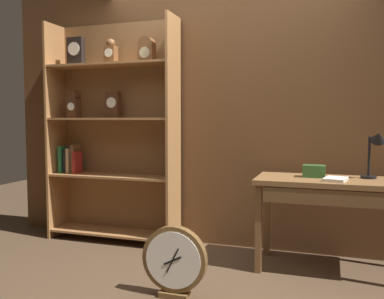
% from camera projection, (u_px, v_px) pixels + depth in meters
% --- Properties ---
extents(ground_plane, '(10.00, 10.00, 0.00)m').
position_uv_depth(ground_plane, '(186.00, 294.00, 2.97)').
color(ground_plane, '#4C3826').
extents(back_wood_panel, '(4.80, 0.05, 2.60)m').
position_uv_depth(back_wood_panel, '(228.00, 114.00, 4.04)').
color(back_wood_panel, brown).
rests_on(back_wood_panel, ground).
extents(bookshelf, '(1.36, 0.35, 2.24)m').
position_uv_depth(bookshelf, '(111.00, 130.00, 4.24)').
color(bookshelf, '#9E6B3D').
rests_on(bookshelf, ground).
extents(workbench, '(1.22, 0.57, 0.77)m').
position_uv_depth(workbench, '(332.00, 191.00, 3.36)').
color(workbench, brown).
rests_on(workbench, ground).
extents(desk_lamp, '(0.18, 0.19, 0.42)m').
position_uv_depth(desk_lamp, '(375.00, 147.00, 3.33)').
color(desk_lamp, black).
rests_on(desk_lamp, workbench).
extents(toolbox_small, '(0.18, 0.13, 0.10)m').
position_uv_depth(toolbox_small, '(314.00, 171.00, 3.47)').
color(toolbox_small, '#2D5123').
rests_on(toolbox_small, workbench).
extents(open_repair_manual, '(0.20, 0.25, 0.02)m').
position_uv_depth(open_repair_manual, '(335.00, 179.00, 3.27)').
color(open_repair_manual, silver).
rests_on(open_repair_manual, workbench).
extents(round_clock_large, '(0.47, 0.11, 0.51)m').
position_uv_depth(round_clock_large, '(174.00, 261.00, 2.89)').
color(round_clock_large, brown).
rests_on(round_clock_large, ground).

